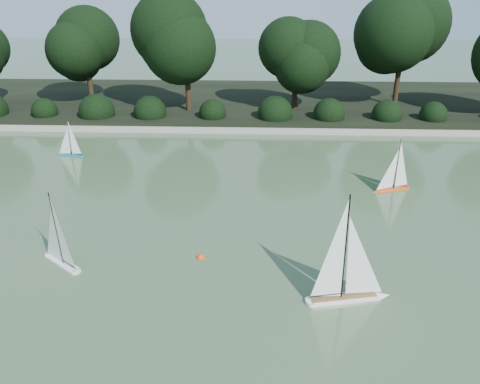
# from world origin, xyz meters

# --- Properties ---
(ground) EXTENTS (80.00, 80.00, 0.00)m
(ground) POSITION_xyz_m (0.00, 0.00, 0.00)
(ground) COLOR #3D5734
(ground) RESTS_ON ground
(pond_coping) EXTENTS (40.00, 0.35, 0.18)m
(pond_coping) POSITION_xyz_m (0.00, 9.00, 0.09)
(pond_coping) COLOR gray
(pond_coping) RESTS_ON ground
(far_bank) EXTENTS (40.00, 8.00, 0.30)m
(far_bank) POSITION_xyz_m (0.00, 13.00, 0.15)
(far_bank) COLOR black
(far_bank) RESTS_ON ground
(tree_line) EXTENTS (26.31, 3.93, 4.39)m
(tree_line) POSITION_xyz_m (1.23, 11.44, 2.64)
(tree_line) COLOR black
(tree_line) RESTS_ON ground
(shrub_hedge) EXTENTS (29.10, 1.10, 1.10)m
(shrub_hedge) POSITION_xyz_m (0.00, 9.90, 0.45)
(shrub_hedge) COLOR black
(shrub_hedge) RESTS_ON ground
(sailboat_white_a) EXTENTS (0.97, 0.79, 1.53)m
(sailboat_white_a) POSITION_xyz_m (-3.92, 0.66, 0.24)
(sailboat_white_a) COLOR white
(sailboat_white_a) RESTS_ON ground
(sailboat_white_b) EXTENTS (1.43, 0.50, 1.94)m
(sailboat_white_b) POSITION_xyz_m (1.17, -0.22, 0.30)
(sailboat_white_b) COLOR white
(sailboat_white_b) RESTS_ON ground
(sailboat_orange) EXTENTS (1.00, 0.47, 1.39)m
(sailboat_orange) POSITION_xyz_m (2.89, 4.21, 0.22)
(sailboat_orange) COLOR #F1541A
(sailboat_orange) RESTS_ON ground
(sailboat_teal) EXTENTS (0.86, 0.25, 1.17)m
(sailboat_teal) POSITION_xyz_m (-5.95, 6.43, 0.18)
(sailboat_teal) COLOR #126D81
(sailboat_teal) RESTS_ON ground
(race_buoy) EXTENTS (0.16, 0.16, 0.16)m
(race_buoy) POSITION_xyz_m (-1.38, 0.91, 0.00)
(race_buoy) COLOR #FB3C0D
(race_buoy) RESTS_ON ground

